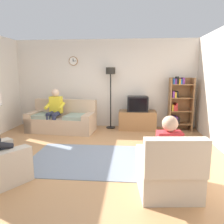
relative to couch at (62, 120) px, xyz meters
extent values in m
plane|color=#B27F51|center=(1.19, -1.87, -0.31)|extent=(12.00, 12.00, 0.00)
cube|color=silver|center=(1.19, 0.79, 1.04)|extent=(6.20, 0.12, 2.70)
cylinder|color=olive|center=(0.20, 0.71, 1.74)|extent=(0.28, 0.03, 0.28)
cylinder|color=white|center=(0.20, 0.69, 1.74)|extent=(0.24, 0.01, 0.24)
cube|color=black|center=(0.20, 0.69, 1.77)|extent=(0.02, 0.01, 0.09)
cube|color=black|center=(0.24, 0.69, 1.74)|extent=(0.11, 0.01, 0.01)
cube|color=silver|center=(-1.67, 0.23, 1.09)|extent=(0.12, 1.10, 1.20)
cube|color=tan|center=(0.00, -0.05, -0.10)|extent=(1.97, 1.01, 0.42)
cube|color=tan|center=(0.03, 0.30, 0.35)|extent=(1.91, 0.37, 0.48)
cube|color=tan|center=(0.83, -0.13, -0.03)|extent=(0.29, 0.86, 0.56)
cube|color=tan|center=(-0.84, 0.02, -0.03)|extent=(0.29, 0.86, 0.56)
cube|color=gray|center=(0.49, -0.15, 0.16)|extent=(0.66, 0.73, 0.10)
cube|color=gray|center=(-0.51, -0.06, 0.16)|extent=(0.66, 0.73, 0.10)
cube|color=olive|center=(2.20, 0.38, -0.03)|extent=(1.10, 0.56, 0.56)
cube|color=black|center=(2.20, 0.64, 0.00)|extent=(1.10, 0.04, 0.03)
cube|color=black|center=(2.20, 0.36, 0.47)|extent=(0.60, 0.48, 0.44)
cube|color=black|center=(2.20, 0.11, 0.47)|extent=(0.50, 0.01, 0.36)
cube|color=olive|center=(3.15, 0.43, 0.46)|extent=(0.04, 0.36, 1.55)
cube|color=olive|center=(3.79, 0.43, 0.46)|extent=(0.04, 0.36, 1.55)
cube|color=olive|center=(3.47, 0.60, 0.46)|extent=(0.64, 0.02, 1.55)
cube|color=olive|center=(3.47, 0.43, -0.12)|extent=(0.60, 0.34, 0.02)
cube|color=silver|center=(3.22, 0.41, -0.03)|extent=(0.05, 0.28, 0.16)
cube|color=#72338C|center=(3.28, 0.41, 0.00)|extent=(0.04, 0.28, 0.22)
cube|color=#2D59A5|center=(3.32, 0.41, 0.00)|extent=(0.04, 0.28, 0.20)
cube|color=#72338C|center=(3.36, 0.41, 0.00)|extent=(0.03, 0.28, 0.22)
cube|color=black|center=(3.41, 0.41, -0.01)|extent=(0.06, 0.28, 0.20)
cube|color=olive|center=(3.47, 0.43, 0.27)|extent=(0.60, 0.34, 0.02)
cube|color=gold|center=(3.22, 0.41, 0.37)|extent=(0.04, 0.28, 0.18)
cube|color=red|center=(3.28, 0.41, 0.36)|extent=(0.06, 0.28, 0.17)
cube|color=red|center=(3.34, 0.41, 0.39)|extent=(0.04, 0.28, 0.22)
cube|color=olive|center=(3.47, 0.43, 0.66)|extent=(0.60, 0.34, 0.02)
cube|color=#72338C|center=(3.23, 0.41, 0.76)|extent=(0.05, 0.28, 0.18)
cube|color=gold|center=(3.29, 0.41, 0.75)|extent=(0.05, 0.28, 0.16)
cube|color=black|center=(3.34, 0.41, 0.76)|extent=(0.05, 0.28, 0.19)
cube|color=olive|center=(3.47, 0.43, 1.04)|extent=(0.60, 0.34, 0.02)
cube|color=#2D59A5|center=(3.22, 0.41, 1.14)|extent=(0.04, 0.28, 0.17)
cube|color=#72338C|center=(3.27, 0.41, 1.13)|extent=(0.04, 0.28, 0.15)
cube|color=black|center=(3.32, 0.41, 1.16)|extent=(0.05, 0.28, 0.22)
cube|color=gold|center=(3.38, 0.41, 1.13)|extent=(0.04, 0.28, 0.14)
cube|color=#2D59A5|center=(3.43, 0.41, 1.13)|extent=(0.04, 0.28, 0.15)
cube|color=#72338C|center=(3.49, 0.41, 1.15)|extent=(0.05, 0.28, 0.19)
cylinder|color=black|center=(1.39, 0.48, -0.30)|extent=(0.28, 0.28, 0.03)
cylinder|color=black|center=(1.39, 0.48, 0.54)|extent=(0.04, 0.04, 1.70)
cylinder|color=black|center=(1.39, 0.48, 1.44)|extent=(0.28, 0.28, 0.20)
cube|color=#BCAD99|center=(0.17, -3.22, -0.03)|extent=(0.61, 0.78, 0.56)
cube|color=#BCAD99|center=(2.54, -3.07, -0.11)|extent=(0.88, 0.91, 0.40)
cube|color=#BCAD99|center=(2.57, -3.44, 0.34)|extent=(0.81, 0.26, 0.50)
cube|color=#BCAD99|center=(2.23, -3.08, -0.03)|extent=(0.28, 0.82, 0.56)
cube|color=#BCAD99|center=(2.83, -3.03, -0.03)|extent=(0.28, 0.82, 0.56)
cube|color=slate|center=(1.12, -2.06, -0.31)|extent=(2.20, 1.70, 0.01)
cube|color=yellow|center=(-0.16, 0.00, 0.47)|extent=(0.36, 0.23, 0.48)
sphere|color=beige|center=(-0.16, -0.01, 0.82)|extent=(0.22, 0.22, 0.22)
cylinder|color=#2D334C|center=(-0.09, -0.20, 0.23)|extent=(0.16, 0.39, 0.13)
cylinder|color=#2D334C|center=(-0.27, -0.19, 0.23)|extent=(0.16, 0.39, 0.13)
cylinder|color=#2D334C|center=(-0.10, -0.39, -0.05)|extent=(0.12, 0.12, 0.52)
cylinder|color=#2D334C|center=(-0.28, -0.37, -0.05)|extent=(0.12, 0.12, 0.52)
cylinder|color=yellow|center=(0.04, -0.12, 0.45)|extent=(0.12, 0.34, 0.20)
cylinder|color=yellow|center=(-0.38, -0.08, 0.45)|extent=(0.12, 0.34, 0.20)
cylinder|color=black|center=(-0.09, -2.90, 0.11)|extent=(0.32, 0.39, 0.13)
cylinder|color=black|center=(0.06, -3.00, 0.11)|extent=(0.32, 0.39, 0.13)
cylinder|color=black|center=(0.01, -2.74, -0.11)|extent=(0.15, 0.15, 0.40)
cylinder|color=black|center=(0.16, -2.84, -0.11)|extent=(0.15, 0.15, 0.40)
cylinder|color=black|center=(0.11, -3.14, 0.33)|extent=(0.26, 0.33, 0.20)
cube|color=red|center=(2.54, -3.12, 0.35)|extent=(0.36, 0.23, 0.48)
sphere|color=tan|center=(2.54, -3.11, 0.70)|extent=(0.22, 0.22, 0.22)
cylinder|color=#4C4742|center=(2.43, -2.94, 0.11)|extent=(0.17, 0.39, 0.13)
cylinder|color=#4C4742|center=(2.61, -2.93, 0.11)|extent=(0.17, 0.39, 0.13)
cylinder|color=#4C4742|center=(2.41, -2.75, -0.11)|extent=(0.12, 0.12, 0.40)
cylinder|color=#4C4742|center=(2.59, -2.74, -0.11)|extent=(0.12, 0.12, 0.40)
cylinder|color=red|center=(2.32, -3.04, 0.33)|extent=(0.12, 0.34, 0.20)
cylinder|color=red|center=(2.74, -3.00, 0.33)|extent=(0.12, 0.34, 0.20)
camera|label=1|loc=(2.00, -6.06, 1.38)|focal=34.76mm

